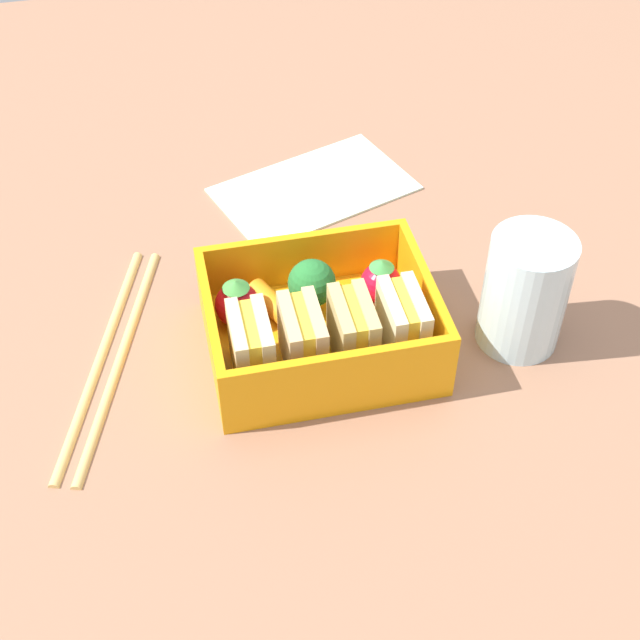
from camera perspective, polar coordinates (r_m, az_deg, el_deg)
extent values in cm
cube|color=#94674E|center=(62.87, 0.00, -2.40)|extent=(120.00, 120.00, 2.00)
cube|color=orange|center=(61.71, 0.00, -1.39)|extent=(15.26, 12.40, 1.20)
cube|color=orange|center=(55.84, 1.30, -3.73)|extent=(15.26, 0.60, 4.17)
cube|color=orange|center=(64.07, -1.14, 4.00)|extent=(15.26, 0.60, 4.17)
cube|color=orange|center=(61.36, 6.70, 1.42)|extent=(0.60, 11.20, 4.17)
cube|color=orange|center=(59.12, -6.95, -0.67)|extent=(0.60, 11.20, 4.17)
cube|color=beige|center=(59.17, 6.06, -0.12)|extent=(0.83, 4.77, 4.77)
cube|color=yellow|center=(58.96, 5.30, -0.24)|extent=(0.83, 4.39, 4.39)
cube|color=beige|center=(58.77, 4.52, -0.36)|extent=(0.83, 4.77, 4.77)
cube|color=tan|center=(58.40, 2.91, -0.62)|extent=(0.83, 4.77, 4.77)
cube|color=yellow|center=(58.24, 2.12, -0.74)|extent=(0.83, 4.39, 4.39)
cube|color=tan|center=(58.09, 1.33, -0.87)|extent=(0.83, 4.77, 4.77)
cube|color=tan|center=(57.82, -0.32, -1.13)|extent=(0.83, 4.77, 4.77)
cube|color=yellow|center=(57.71, -1.12, -1.25)|extent=(0.83, 4.39, 4.39)
cube|color=tan|center=(57.60, -1.93, -1.38)|extent=(0.83, 4.77, 4.77)
cube|color=beige|center=(57.43, -3.60, -1.64)|extent=(0.83, 4.77, 4.77)
cube|color=yellow|center=(57.36, -4.42, -1.77)|extent=(0.83, 4.39, 4.39)
cube|color=beige|center=(57.31, -5.23, -1.90)|extent=(0.83, 4.77, 4.77)
sphere|color=red|center=(63.10, 3.91, 2.37)|extent=(2.94, 2.94, 2.94)
cone|color=#3F9144|center=(61.92, 3.99, 3.58)|extent=(1.76, 1.76, 0.60)
cylinder|color=orange|center=(63.05, 2.08, 1.23)|extent=(2.84, 3.64, 1.03)
cylinder|color=#96CA5C|center=(62.58, -0.58, 1.10)|extent=(1.13, 1.13, 1.41)
sphere|color=#267130|center=(61.30, -0.59, 2.37)|extent=(3.35, 3.35, 3.35)
cylinder|color=orange|center=(62.20, -2.81, 0.78)|extent=(3.57, 5.42, 1.53)
sphere|color=red|center=(61.46, -5.31, 0.98)|extent=(3.13, 3.13, 3.13)
cone|color=#449340|center=(60.19, -5.43, 2.27)|extent=(1.88, 1.88, 0.60)
cylinder|color=#DAB366|center=(62.68, -12.69, -2.22)|extent=(7.23, 20.85, 0.70)
cylinder|color=#DAB366|center=(63.08, -13.89, -2.13)|extent=(7.23, 20.85, 0.70)
cylinder|color=silver|center=(61.45, 13.00, 1.76)|extent=(5.73, 5.73, 8.60)
cube|color=silver|center=(75.85, -0.38, 8.45)|extent=(18.11, 14.26, 0.40)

